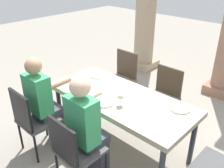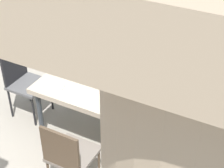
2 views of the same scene
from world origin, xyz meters
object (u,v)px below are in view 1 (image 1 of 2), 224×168
Objects in this scene: plate_1 at (104,102)px; chair_mid_south at (74,149)px; diner_woman_green at (44,101)px; plate_2 at (180,108)px; chair_mid_north at (164,94)px; diner_man_white at (87,127)px; stone_column_near at (146,0)px; wine_glass_1 at (121,97)px; plate_0 at (98,75)px; chair_west_south at (32,118)px; dining_table at (120,101)px; chair_west_north at (122,76)px.

chair_mid_south is at bearing -76.31° from plate_1.
diner_woman_green reaches higher than plate_2.
diner_man_white reaches higher than chair_mid_north.
stone_column_near is 3.08m from wine_glass_1.
diner_woman_green is 0.99m from wine_glass_1.
diner_man_white is 5.56× the size of plate_2.
diner_man_white reaches higher than chair_mid_south.
plate_0 is at bearing -141.22° from chair_mid_north.
diner_man_white reaches higher than chair_west_south.
chair_west_south is at bearing -179.79° from chair_mid_south.
diner_woman_green is at bearing 167.16° from chair_mid_south.
diner_woman_green is 5.01× the size of plate_0.
chair_mid_south is 5.86× the size of wine_glass_1.
chair_mid_south reaches higher than dining_table.
plate_0 is 1.09× the size of plate_1.
chair_west_south reaches higher than plate_2.
chair_mid_north is 1.49m from diner_man_white.
chair_mid_south reaches higher than chair_mid_north.
plate_2 is (1.38, -0.59, 0.24)m from chair_west_north.
chair_west_south reaches higher than dining_table.
wine_glass_1 is at bearing -49.48° from chair_west_north.
chair_west_north is at bearing 90.12° from diner_woman_green.
chair_mid_south is 0.70× the size of diner_man_white.
wine_glass_1 is (0.02, -0.98, 0.36)m from chair_mid_north.
plate_1 is at bearing -57.99° from chair_west_north.
plate_1 is (0.61, -0.48, 0.00)m from plate_0.
plate_2 is at bearing 0.59° from plate_0.
diner_man_white is at bearing -92.77° from wine_glass_1.
dining_table is 1.47× the size of diner_woman_green.
wine_glass_1 reaches higher than plate_0.
stone_column_near is at bearing 115.61° from chair_mid_south.
chair_west_south is 1.10m from plate_0.
chair_west_south reaches higher than plate_1.
stone_column_near reaches higher than dining_table.
wine_glass_1 reaches higher than plate_1.
chair_west_north reaches higher than plate_1.
diner_woman_green is 5.48× the size of plate_1.
chair_west_north is 1.34m from wine_glass_1.
chair_mid_north reaches higher than plate_2.
stone_column_near is 13.06× the size of plate_2.
dining_table is 0.26m from plate_1.
chair_mid_north reaches higher than dining_table.
chair_mid_south is at bearing -63.84° from chair_west_north.
diner_man_white is 5.60× the size of plate_1.
diner_woman_green is at bearing -149.23° from wine_glass_1.
chair_west_north is 3.97× the size of plate_2.
plate_1 is (1.42, -2.67, -0.74)m from stone_column_near.
plate_2 is at bearing 19.89° from dining_table.
chair_mid_south is (0.12, -0.83, -0.17)m from dining_table.
diner_man_white is 5.11× the size of plate_0.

